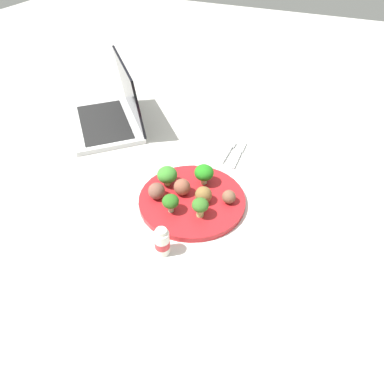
# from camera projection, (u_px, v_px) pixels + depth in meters

# --- Properties ---
(ground_plane) EXTENTS (4.00, 4.00, 0.00)m
(ground_plane) POSITION_uv_depth(u_px,v_px,m) (192.00, 202.00, 0.90)
(ground_plane) COLOR beige
(plate) EXTENTS (0.28, 0.28, 0.02)m
(plate) POSITION_uv_depth(u_px,v_px,m) (192.00, 200.00, 0.90)
(plate) COLOR red
(plate) RESTS_ON ground_plane
(broccoli_floret_front_left) EXTENTS (0.04, 0.04, 0.05)m
(broccoli_floret_front_left) POSITION_uv_depth(u_px,v_px,m) (171.00, 202.00, 0.83)
(broccoli_floret_front_left) COLOR #92B884
(broccoli_floret_front_left) RESTS_ON plate
(broccoli_floret_front_right) EXTENTS (0.05, 0.05, 0.05)m
(broccoli_floret_front_right) POSITION_uv_depth(u_px,v_px,m) (167.00, 175.00, 0.91)
(broccoli_floret_front_right) COLOR #AAC769
(broccoli_floret_front_right) RESTS_ON plate
(broccoli_floret_center) EXTENTS (0.04, 0.04, 0.05)m
(broccoli_floret_center) POSITION_uv_depth(u_px,v_px,m) (200.00, 206.00, 0.82)
(broccoli_floret_center) COLOR #A5C96F
(broccoli_floret_center) RESTS_ON plate
(broccoli_floret_mid_right) EXTENTS (0.05, 0.05, 0.06)m
(broccoli_floret_mid_right) POSITION_uv_depth(u_px,v_px,m) (204.00, 173.00, 0.91)
(broccoli_floret_mid_right) COLOR #A3C583
(broccoli_floret_mid_right) RESTS_ON plate
(meatball_far_rim) EXTENTS (0.04, 0.04, 0.04)m
(meatball_far_rim) POSITION_uv_depth(u_px,v_px,m) (229.00, 197.00, 0.87)
(meatball_far_rim) COLOR brown
(meatball_far_rim) RESTS_ON plate
(meatball_front_left) EXTENTS (0.04, 0.04, 0.04)m
(meatball_front_left) POSITION_uv_depth(u_px,v_px,m) (182.00, 187.00, 0.89)
(meatball_front_left) COLOR brown
(meatball_front_left) RESTS_ON plate
(meatball_back_left) EXTENTS (0.04, 0.04, 0.04)m
(meatball_back_left) POSITION_uv_depth(u_px,v_px,m) (157.00, 191.00, 0.88)
(meatball_back_left) COLOR brown
(meatball_back_left) RESTS_ON plate
(meatball_front_right) EXTENTS (0.04, 0.04, 0.04)m
(meatball_front_right) POSITION_uv_depth(u_px,v_px,m) (204.00, 194.00, 0.87)
(meatball_front_right) COLOR brown
(meatball_front_right) RESTS_ON plate
(napkin) EXTENTS (0.17, 0.12, 0.01)m
(napkin) POSITION_uv_depth(u_px,v_px,m) (233.00, 155.00, 1.06)
(napkin) COLOR white
(napkin) RESTS_ON ground_plane
(fork) EXTENTS (0.12, 0.02, 0.01)m
(fork) POSITION_uv_depth(u_px,v_px,m) (228.00, 151.00, 1.07)
(fork) COLOR silver
(fork) RESTS_ON napkin
(knife) EXTENTS (0.15, 0.02, 0.01)m
(knife) POSITION_uv_depth(u_px,v_px,m) (239.00, 153.00, 1.05)
(knife) COLOR silver
(knife) RESTS_ON napkin
(yogurt_bottle) EXTENTS (0.03, 0.03, 0.07)m
(yogurt_bottle) POSITION_uv_depth(u_px,v_px,m) (162.00, 242.00, 0.76)
(yogurt_bottle) COLOR white
(yogurt_bottle) RESTS_ON ground_plane
(laptop) EXTENTS (0.38, 0.38, 0.22)m
(laptop) POSITION_uv_depth(u_px,v_px,m) (111.00, 114.00, 1.17)
(laptop) COLOR silver
(laptop) RESTS_ON ground_plane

